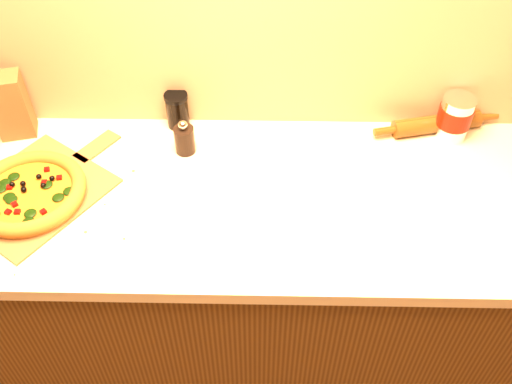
# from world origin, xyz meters

# --- Properties ---
(cabinet) EXTENTS (2.80, 0.65, 0.86)m
(cabinet) POSITION_xyz_m (0.00, 1.43, 0.43)
(cabinet) COLOR #40260D
(cabinet) RESTS_ON ground
(countertop) EXTENTS (2.84, 0.68, 0.04)m
(countertop) POSITION_xyz_m (0.00, 1.43, 0.88)
(countertop) COLOR beige
(countertop) RESTS_ON cabinet
(pizza_peel) EXTENTS (0.49, 0.53, 0.01)m
(pizza_peel) POSITION_xyz_m (-0.54, 1.42, 0.90)
(pizza_peel) COLOR brown
(pizza_peel) RESTS_ON countertop
(pizza) EXTENTS (0.32, 0.32, 0.05)m
(pizza) POSITION_xyz_m (-0.55, 1.39, 0.93)
(pizza) COLOR #B47A2D
(pizza) RESTS_ON pizza_peel
(pepper_grinder) EXTENTS (0.06, 0.06, 0.12)m
(pepper_grinder) POSITION_xyz_m (-0.14, 1.60, 0.95)
(pepper_grinder) COLOR black
(pepper_grinder) RESTS_ON countertop
(rolling_pin) EXTENTS (0.41, 0.12, 0.06)m
(rolling_pin) POSITION_xyz_m (0.64, 1.71, 0.93)
(rolling_pin) COLOR #522E0E
(rolling_pin) RESTS_ON countertop
(coffee_canister) EXTENTS (0.10, 0.10, 0.14)m
(coffee_canister) POSITION_xyz_m (0.68, 1.69, 0.97)
(coffee_canister) COLOR silver
(coffee_canister) RESTS_ON countertop
(paper_bag) EXTENTS (0.12, 0.11, 0.21)m
(paper_bag) POSITION_xyz_m (-0.67, 1.68, 1.00)
(paper_bag) COLOR brown
(paper_bag) RESTS_ON countertop
(dark_jar) EXTENTS (0.07, 0.07, 0.12)m
(dark_jar) POSITION_xyz_m (-0.17, 1.72, 0.96)
(dark_jar) COLOR black
(dark_jar) RESTS_ON countertop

